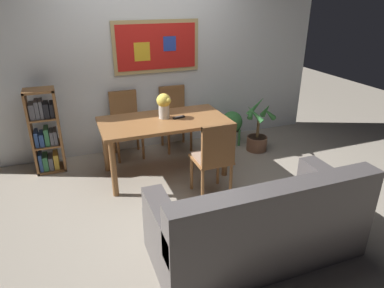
% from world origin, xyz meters
% --- Properties ---
extents(ground_plane, '(12.00, 12.00, 0.00)m').
position_xyz_m(ground_plane, '(0.00, 0.00, 0.00)').
color(ground_plane, gray).
extents(wall_back_with_painting, '(5.20, 0.14, 2.60)m').
position_xyz_m(wall_back_with_painting, '(0.00, 1.49, 1.30)').
color(wall_back_with_painting, silver).
rests_on(wall_back_with_painting, ground_plane).
extents(dining_table, '(1.54, 0.81, 0.73)m').
position_xyz_m(dining_table, '(-0.10, 0.53, 0.63)').
color(dining_table, brown).
rests_on(dining_table, ground_plane).
extents(dining_chair_far_left, '(0.40, 0.41, 0.91)m').
position_xyz_m(dining_chair_far_left, '(-0.44, 1.27, 0.54)').
color(dining_chair_far_left, brown).
rests_on(dining_chair_far_left, ground_plane).
extents(dining_chair_far_right, '(0.40, 0.41, 0.91)m').
position_xyz_m(dining_chair_far_right, '(0.28, 1.29, 0.54)').
color(dining_chair_far_right, brown).
rests_on(dining_chair_far_right, ground_plane).
extents(dining_chair_near_right, '(0.40, 0.41, 0.91)m').
position_xyz_m(dining_chair_near_right, '(0.25, -0.22, 0.54)').
color(dining_chair_near_right, brown).
rests_on(dining_chair_near_right, ground_plane).
extents(leather_couch, '(1.80, 0.84, 0.84)m').
position_xyz_m(leather_couch, '(0.22, -1.23, 0.31)').
color(leather_couch, '#514C4C').
rests_on(leather_couch, ground_plane).
extents(bookshelf, '(0.36, 0.28, 1.08)m').
position_xyz_m(bookshelf, '(-1.48, 1.14, 0.52)').
color(bookshelf, brown).
rests_on(bookshelf, ground_plane).
extents(potted_ivy, '(0.32, 0.33, 0.50)m').
position_xyz_m(potted_ivy, '(1.14, 1.10, 0.26)').
color(potted_ivy, '#B2ADA3').
rests_on(potted_ivy, ground_plane).
extents(potted_palm, '(0.45, 0.44, 0.78)m').
position_xyz_m(potted_palm, '(1.37, 0.73, 0.27)').
color(potted_palm, brown).
rests_on(potted_palm, ground_plane).
extents(flower_vase, '(0.18, 0.19, 0.31)m').
position_xyz_m(flower_vase, '(-0.07, 0.59, 0.91)').
color(flower_vase, beige).
rests_on(flower_vase, dining_table).
extents(tv_remote, '(0.16, 0.08, 0.02)m').
position_xyz_m(tv_remote, '(0.09, 0.51, 0.74)').
color(tv_remote, black).
rests_on(tv_remote, dining_table).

